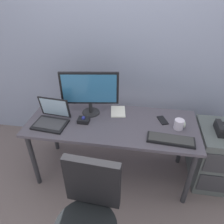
% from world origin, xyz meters
% --- Properties ---
extents(ground_plane, '(8.00, 8.00, 0.00)m').
position_xyz_m(ground_plane, '(0.00, 0.00, 0.00)').
color(ground_plane, '#6D5E5D').
extents(back_wall, '(6.00, 0.10, 2.80)m').
position_xyz_m(back_wall, '(0.00, 0.68, 1.40)').
color(back_wall, '#9199B6').
rests_on(back_wall, ground).
extents(desk, '(1.66, 0.67, 0.71)m').
position_xyz_m(desk, '(0.00, 0.00, 0.63)').
color(desk, '#4C4752').
rests_on(desk, ground).
extents(file_cabinet, '(0.42, 0.53, 0.66)m').
position_xyz_m(file_cabinet, '(1.08, 0.09, 0.33)').
color(file_cabinet, '#555C5C').
rests_on(file_cabinet, ground).
extents(office_chair, '(0.52, 0.52, 0.93)m').
position_xyz_m(office_chair, '(-0.03, -0.87, 0.42)').
color(office_chair, black).
rests_on(office_chair, ground).
extents(monitor_main, '(0.57, 0.18, 0.46)m').
position_xyz_m(monitor_main, '(-0.24, 0.13, 0.97)').
color(monitor_main, '#262628').
rests_on(monitor_main, desk).
extents(keyboard, '(0.42, 0.16, 0.03)m').
position_xyz_m(keyboard, '(0.55, -0.19, 0.72)').
color(keyboard, black).
rests_on(keyboard, desk).
extents(laptop, '(0.33, 0.29, 0.24)m').
position_xyz_m(laptop, '(-0.58, -0.10, 0.76)').
color(laptop, black).
rests_on(laptop, desk).
extents(trackball_mouse, '(0.11, 0.09, 0.07)m').
position_xyz_m(trackball_mouse, '(-0.28, -0.04, 0.73)').
color(trackball_mouse, black).
rests_on(trackball_mouse, desk).
extents(coffee_mug, '(0.10, 0.09, 0.10)m').
position_xyz_m(coffee_mug, '(0.64, -0.00, 0.76)').
color(coffee_mug, silver).
rests_on(coffee_mug, desk).
extents(paper_notepad, '(0.18, 0.23, 0.01)m').
position_xyz_m(paper_notepad, '(0.04, 0.19, 0.72)').
color(paper_notepad, white).
rests_on(paper_notepad, desk).
extents(cell_phone, '(0.12, 0.16, 0.01)m').
position_xyz_m(cell_phone, '(0.49, 0.10, 0.71)').
color(cell_phone, black).
rests_on(cell_phone, desk).
extents(banana, '(0.19, 0.11, 0.04)m').
position_xyz_m(banana, '(-0.56, 0.10, 0.73)').
color(banana, yellow).
rests_on(banana, desk).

